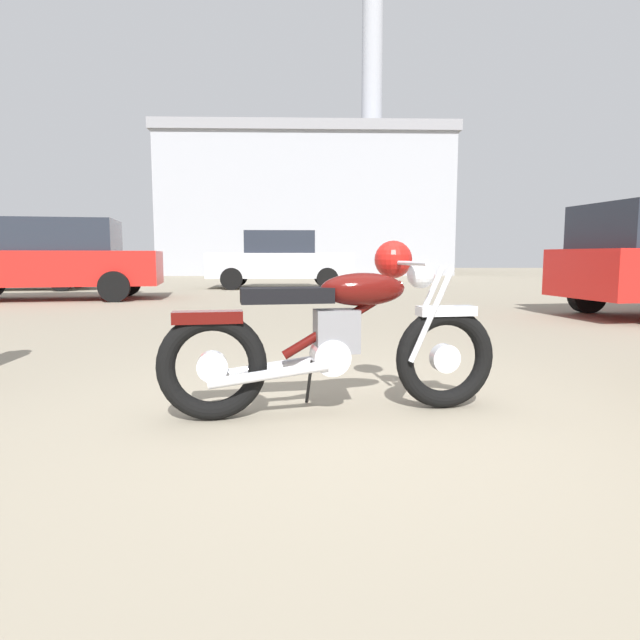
{
  "coord_description": "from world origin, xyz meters",
  "views": [
    {
      "loc": [
        -0.21,
        -3.07,
        0.96
      ],
      "look_at": [
        -0.18,
        0.99,
        0.49
      ],
      "focal_mm": 30.9,
      "sensor_mm": 36.0,
      "label": 1
    }
  ],
  "objects_px": {
    "red_hatchback_near": "(41,256)",
    "silver_sedan_mid": "(18,260)",
    "vintage_motorcycle": "(341,333)",
    "white_estate_far": "(280,260)"
  },
  "relations": [
    {
      "from": "vintage_motorcycle",
      "to": "red_hatchback_near",
      "type": "distance_m",
      "value": 10.61
    },
    {
      "from": "white_estate_far",
      "to": "silver_sedan_mid",
      "type": "relative_size",
      "value": 0.97
    },
    {
      "from": "red_hatchback_near",
      "to": "vintage_motorcycle",
      "type": "bearing_deg",
      "value": -65.63
    },
    {
      "from": "vintage_motorcycle",
      "to": "red_hatchback_near",
      "type": "relative_size",
      "value": 0.42
    },
    {
      "from": "vintage_motorcycle",
      "to": "white_estate_far",
      "type": "distance_m",
      "value": 13.13
    },
    {
      "from": "silver_sedan_mid",
      "to": "white_estate_far",
      "type": "bearing_deg",
      "value": 177.67
    },
    {
      "from": "vintage_motorcycle",
      "to": "red_hatchback_near",
      "type": "bearing_deg",
      "value": 114.94
    },
    {
      "from": "red_hatchback_near",
      "to": "silver_sedan_mid",
      "type": "relative_size",
      "value": 1.12
    },
    {
      "from": "vintage_motorcycle",
      "to": "silver_sedan_mid",
      "type": "height_order",
      "value": "silver_sedan_mid"
    },
    {
      "from": "white_estate_far",
      "to": "silver_sedan_mid",
      "type": "height_order",
      "value": "same"
    }
  ]
}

